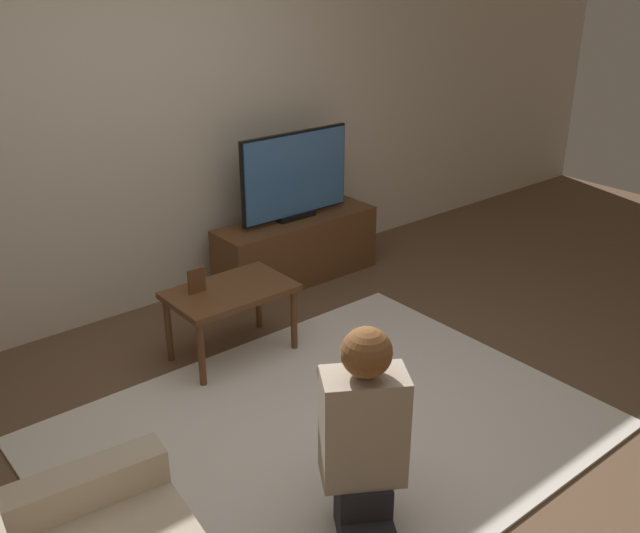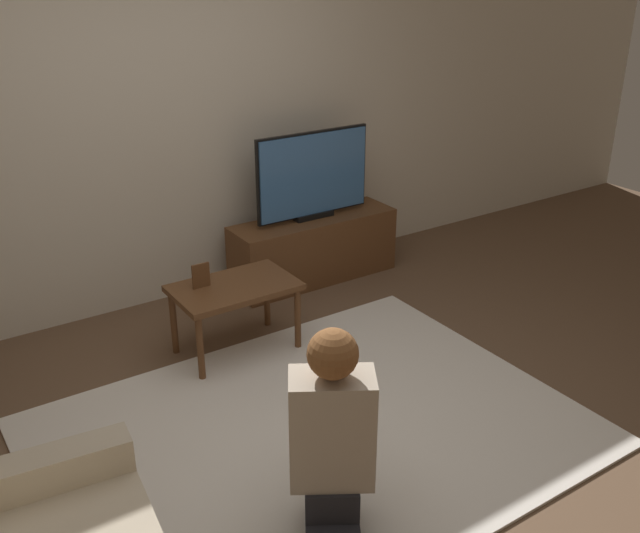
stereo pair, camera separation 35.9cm
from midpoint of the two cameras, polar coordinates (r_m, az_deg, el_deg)
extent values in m
plane|color=brown|center=(3.73, -2.36, -13.27)|extent=(10.00, 10.00, 0.00)
cube|color=beige|center=(4.77, -17.08, 11.28)|extent=(10.00, 0.06, 2.60)
cube|color=silver|center=(3.73, -2.36, -13.18)|extent=(2.66, 2.01, 0.02)
cube|color=brown|center=(5.28, -3.83, 1.36)|extent=(1.26, 0.37, 0.48)
cube|color=black|center=(5.18, -3.91, 4.03)|extent=(0.31, 0.08, 0.04)
cube|color=black|center=(5.10, -4.06, 7.34)|extent=(0.91, 0.03, 0.61)
cube|color=#38669E|center=(5.09, -4.01, 7.32)|extent=(0.88, 0.04, 0.58)
cube|color=brown|center=(4.24, -9.62, -2.02)|extent=(0.73, 0.46, 0.04)
cylinder|color=brown|center=(4.06, -12.00, -7.01)|extent=(0.04, 0.04, 0.41)
cylinder|color=brown|center=(4.34, -4.47, -4.36)|extent=(0.04, 0.04, 0.41)
cylinder|color=brown|center=(4.36, -14.37, -4.97)|extent=(0.04, 0.04, 0.41)
cylinder|color=brown|center=(4.63, -7.18, -2.63)|extent=(0.04, 0.04, 0.41)
cube|color=#232328|center=(3.11, -0.11, -17.49)|extent=(0.31, 0.32, 0.14)
cube|color=tan|center=(2.91, -0.11, -12.83)|extent=(0.39, 0.35, 0.49)
sphere|color=#DBAD8E|center=(2.72, -0.12, -7.03)|extent=(0.20, 0.20, 0.20)
sphere|color=brown|center=(2.70, -0.06, -6.98)|extent=(0.20, 0.20, 0.20)
cube|color=black|center=(3.20, -1.01, -8.57)|extent=(0.13, 0.11, 0.04)
cylinder|color=tan|center=(3.11, 1.15, -9.60)|extent=(0.22, 0.29, 0.07)
cylinder|color=tan|center=(3.09, -2.65, -9.87)|extent=(0.22, 0.29, 0.07)
cube|color=brown|center=(4.19, -12.28, -1.16)|extent=(0.11, 0.01, 0.15)
camera|label=1|loc=(0.18, -92.61, -1.15)|focal=40.00mm
camera|label=2|loc=(0.18, 87.39, 1.15)|focal=40.00mm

